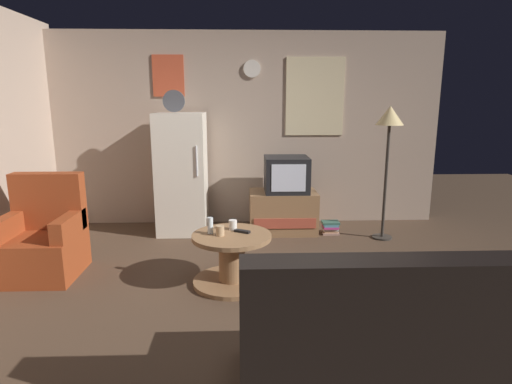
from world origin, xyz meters
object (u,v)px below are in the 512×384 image
at_px(mug_ceramic_tan, 220,231).
at_px(book_stack, 330,227).
at_px(fridge, 182,173).
at_px(couch, 392,346).
at_px(coffee_table, 232,259).
at_px(mug_ceramic_white, 233,225).
at_px(wine_glass, 210,226).
at_px(tv_stand, 283,212).
at_px(crt_tv, 286,174).
at_px(remote_control, 242,231).
at_px(standing_lamp, 389,126).
at_px(armchair, 43,240).

xyz_separation_m(mug_ceramic_tan, book_stack, (1.31, 1.46, -0.43)).
bearing_deg(fridge, couch, -63.35).
xyz_separation_m(coffee_table, mug_ceramic_tan, (-0.10, -0.03, 0.28)).
bearing_deg(mug_ceramic_white, wine_glass, -150.04).
xyz_separation_m(fridge, tv_stand, (1.27, -0.06, -0.49)).
distance_m(coffee_table, wine_glass, 0.37).
bearing_deg(coffee_table, mug_ceramic_white, 86.60).
relative_size(crt_tv, coffee_table, 0.75).
distance_m(coffee_table, remote_control, 0.27).
xyz_separation_m(wine_glass, book_stack, (1.40, 1.40, -0.46)).
relative_size(standing_lamp, armchair, 1.66).
xyz_separation_m(crt_tv, couch, (0.27, -3.09, -0.43)).
relative_size(crt_tv, mug_ceramic_white, 6.00).
bearing_deg(book_stack, remote_control, -128.83).
bearing_deg(mug_ceramic_tan, standing_lamp, 33.77).
distance_m(fridge, couch, 3.55).
xyz_separation_m(crt_tv, mug_ceramic_white, (-0.65, -1.40, -0.22)).
height_order(fridge, mug_ceramic_white, fridge).
bearing_deg(mug_ceramic_white, fridge, 114.31).
bearing_deg(wine_glass, remote_control, 3.95).
xyz_separation_m(coffee_table, book_stack, (1.21, 1.43, -0.15)).
relative_size(coffee_table, remote_control, 4.80).
bearing_deg(crt_tv, wine_glass, -119.15).
xyz_separation_m(crt_tv, armchair, (-2.47, -1.25, -0.41)).
height_order(wine_glass, armchair, armchair).
distance_m(fridge, wine_glass, 1.66).
xyz_separation_m(fridge, coffee_table, (0.65, -1.61, -0.52)).
bearing_deg(tv_stand, book_stack, -11.46).
relative_size(couch, book_stack, 8.02).
bearing_deg(armchair, mug_ceramic_white, -4.66).
distance_m(crt_tv, standing_lamp, 1.34).
xyz_separation_m(tv_stand, crt_tv, (0.04, -0.00, 0.48)).
xyz_separation_m(coffee_table, mug_ceramic_white, (0.01, 0.15, 0.28)).
xyz_separation_m(wine_glass, mug_ceramic_white, (0.20, 0.12, -0.03)).
xyz_separation_m(coffee_table, remote_control, (0.10, 0.05, 0.25)).
bearing_deg(couch, remote_control, 117.64).
relative_size(crt_tv, armchair, 0.56).
relative_size(standing_lamp, remote_control, 10.60).
bearing_deg(couch, tv_stand, 95.75).
distance_m(crt_tv, mug_ceramic_white, 1.56).
distance_m(mug_ceramic_white, book_stack, 1.81).
relative_size(standing_lamp, wine_glass, 10.60).
distance_m(mug_ceramic_tan, remote_control, 0.22).
height_order(armchair, couch, armchair).
height_order(remote_control, couch, couch).
height_order(crt_tv, coffee_table, crt_tv).
relative_size(fridge, mug_ceramic_tan, 19.67).
height_order(fridge, couch, fridge).
relative_size(wine_glass, remote_control, 1.00).
relative_size(fridge, armchair, 1.84).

